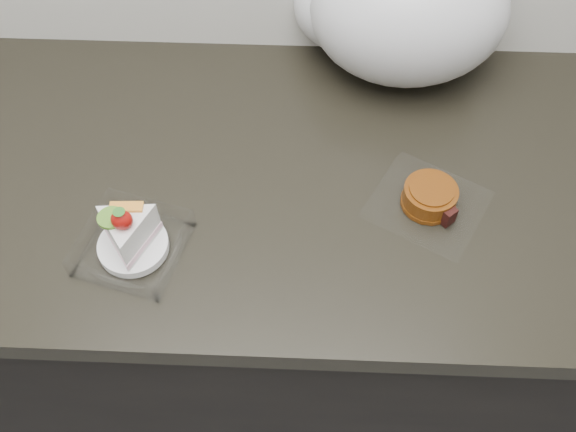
# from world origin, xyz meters

# --- Properties ---
(counter) EXTENTS (2.04, 0.64, 0.90)m
(counter) POSITION_xyz_m (0.00, 1.69, 0.45)
(counter) COLOR black
(counter) RESTS_ON ground
(cake_tray) EXTENTS (0.17, 0.17, 0.11)m
(cake_tray) POSITION_xyz_m (-0.13, 1.53, 0.93)
(cake_tray) COLOR white
(cake_tray) RESTS_ON counter
(mooncake_wrap) EXTENTS (0.22, 0.22, 0.04)m
(mooncake_wrap) POSITION_xyz_m (0.31, 1.63, 0.92)
(mooncake_wrap) COLOR white
(mooncake_wrap) RESTS_ON counter
(plastic_bag) EXTENTS (0.41, 0.34, 0.31)m
(plastic_bag) POSITION_xyz_m (0.26, 1.95, 1.02)
(plastic_bag) COLOR silver
(plastic_bag) RESTS_ON counter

